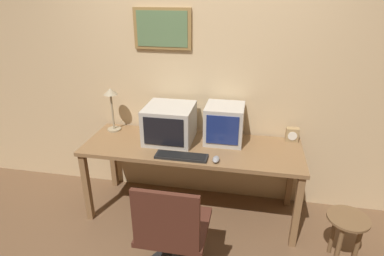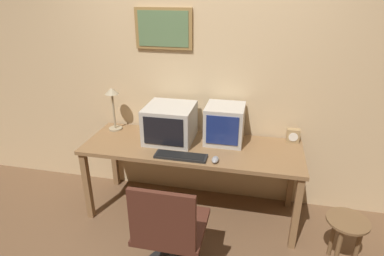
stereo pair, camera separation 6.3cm
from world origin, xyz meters
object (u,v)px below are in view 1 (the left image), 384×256
object	(u,v)px
keyboard_main	(181,156)
desk_lamp	(111,100)
desk_clock	(292,135)
monitor_right	(224,124)
monitor_left	(170,123)
mouse_near_keyboard	(216,159)
office_chair	(173,239)
side_stool	(346,229)

from	to	relation	value
keyboard_main	desk_lamp	distance (m)	0.97
keyboard_main	desk_clock	bearing A→B (deg)	28.52
monitor_right	monitor_left	bearing A→B (deg)	-171.53
keyboard_main	mouse_near_keyboard	bearing A→B (deg)	-2.16
desk_clock	desk_lamp	world-z (taller)	desk_lamp
monitor_right	mouse_near_keyboard	size ratio (longest dim) A/B	3.29
mouse_near_keyboard	desk_clock	xyz separation A→B (m)	(0.66, 0.53, 0.05)
monitor_right	mouse_near_keyboard	xyz separation A→B (m)	(-0.02, -0.41, -0.16)
keyboard_main	desk_clock	world-z (taller)	desk_clock
desk_lamp	office_chair	xyz separation A→B (m)	(0.87, -1.04, -0.67)
monitor_right	office_chair	xyz separation A→B (m)	(-0.25, -1.01, -0.52)
mouse_near_keyboard	side_stool	bearing A→B (deg)	-8.70
keyboard_main	desk_lamp	world-z (taller)	desk_lamp
monitor_right	desk_lamp	bearing A→B (deg)	178.09
desk_lamp	side_stool	xyz separation A→B (m)	(2.17, -0.61, -0.72)
desk_clock	office_chair	distance (m)	1.49
mouse_near_keyboard	desk_clock	bearing A→B (deg)	38.96
mouse_near_keyboard	office_chair	size ratio (longest dim) A/B	0.12
monitor_left	desk_lamp	distance (m)	0.65
desk_clock	desk_lamp	xyz separation A→B (m)	(-1.76, -0.08, 0.25)
desk_lamp	desk_clock	bearing A→B (deg)	2.56
monitor_right	office_chair	world-z (taller)	monitor_right
monitor_left	keyboard_main	xyz separation A→B (m)	(0.19, -0.33, -0.16)
office_chair	keyboard_main	bearing A→B (deg)	96.39
monitor_right	keyboard_main	bearing A→B (deg)	-128.57
office_chair	side_stool	xyz separation A→B (m)	(1.29, 0.43, -0.05)
desk_lamp	office_chair	bearing A→B (deg)	-50.05
monitor_right	office_chair	distance (m)	1.16
monitor_left	mouse_near_keyboard	world-z (taller)	monitor_left
monitor_left	side_stool	world-z (taller)	monitor_left
monitor_left	monitor_right	world-z (taller)	monitor_right
mouse_near_keyboard	desk_lamp	xyz separation A→B (m)	(-1.11, 0.45, 0.30)
mouse_near_keyboard	office_chair	bearing A→B (deg)	-111.40
monitor_right	keyboard_main	distance (m)	0.54
keyboard_main	desk_lamp	xyz separation A→B (m)	(-0.81, 0.44, 0.31)
desk_lamp	side_stool	world-z (taller)	desk_lamp
monitor_left	desk_clock	size ratio (longest dim) A/B	3.36
keyboard_main	office_chair	bearing A→B (deg)	-83.61
monitor_right	side_stool	size ratio (longest dim) A/B	0.79
mouse_near_keyboard	desk_lamp	world-z (taller)	desk_lamp
monitor_right	desk_clock	size ratio (longest dim) A/B	2.70
monitor_left	keyboard_main	world-z (taller)	monitor_left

